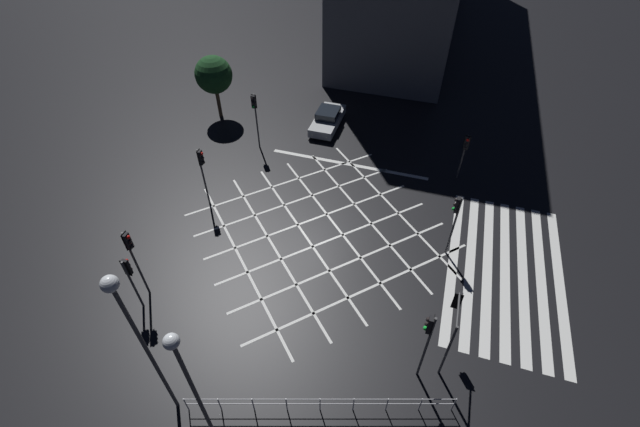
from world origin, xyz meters
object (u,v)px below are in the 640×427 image
traffic_light_nw_cross (132,252)px  street_tree_near (214,75)px  traffic_light_ne_main (255,111)px  traffic_light_sw_cross (427,336)px  street_lamp_east (133,325)px  waiting_car (328,119)px  traffic_light_nw_main (130,274)px  street_lamp_west (188,378)px  traffic_light_median_south (455,215)px  traffic_light_se_main (465,149)px  traffic_light_median_north (202,167)px  traffic_light_sw_main (454,319)px

traffic_light_nw_cross → street_tree_near: (16.55, 4.41, 0.30)m
traffic_light_ne_main → traffic_light_sw_cross: 19.00m
street_lamp_east → street_tree_near: bearing=22.3°
waiting_car → traffic_light_nw_main: bearing=-12.6°
street_lamp_east → street_tree_near: size_ratio=1.76×
street_lamp_west → traffic_light_median_south: bearing=-31.2°
traffic_light_se_main → street_tree_near: 18.75m
traffic_light_nw_main → traffic_light_se_main: bearing=-43.8°
traffic_light_nw_cross → street_lamp_west: (-5.27, -6.41, 2.15)m
street_lamp_east → waiting_car: street_lamp_east is taller
traffic_light_se_main → traffic_light_nw_cross: traffic_light_nw_cross is taller
street_lamp_east → traffic_light_sw_cross: bearing=-65.1°
traffic_light_median_north → street_tree_near: street_tree_near is taller
traffic_light_se_main → street_lamp_east: (-18.58, 9.90, 3.72)m
traffic_light_nw_main → traffic_light_ne_main: bearing=-0.7°
traffic_light_median_south → waiting_car: size_ratio=0.93×
street_lamp_west → street_tree_near: size_ratio=1.59×
traffic_light_median_south → street_lamp_west: street_lamp_west is taller
traffic_light_ne_main → traffic_light_sw_main: size_ratio=1.13×
traffic_light_se_main → traffic_light_nw_main: bearing=-43.8°
traffic_light_median_north → traffic_light_sw_main: bearing=-21.8°
traffic_light_median_north → traffic_light_ne_main: (6.46, -0.47, 0.08)m
traffic_light_sw_cross → traffic_light_sw_main: (1.36, -0.98, -0.44)m
traffic_light_se_main → traffic_light_median_south: traffic_light_median_south is taller
traffic_light_median_north → street_tree_near: 10.51m
traffic_light_se_main → traffic_light_sw_main: (-12.94, -0.27, 0.32)m
traffic_light_ne_main → traffic_light_sw_cross: size_ratio=0.95×
traffic_light_nw_cross → traffic_light_median_north: bearing=91.9°
traffic_light_median_north → traffic_light_se_main: (7.09, -14.38, -0.53)m
traffic_light_median_north → traffic_light_se_main: bearing=26.2°
traffic_light_nw_cross → street_lamp_west: bearing=-39.4°
traffic_light_median_south → traffic_light_se_main: bearing=-91.5°
traffic_light_sw_cross → street_lamp_west: street_lamp_west is taller
street_lamp_west → waiting_car: bearing=5.6°
traffic_light_median_south → traffic_light_sw_cross: 7.53m
traffic_light_se_main → traffic_light_sw_cross: bearing=-2.8°
traffic_light_se_main → street_lamp_west: street_lamp_west is taller
traffic_light_nw_main → street_lamp_west: (-4.59, -6.34, 2.88)m
traffic_light_se_main → traffic_light_ne_main: bearing=-87.4°
traffic_light_nw_main → traffic_light_sw_main: (1.75, -14.35, 0.30)m
traffic_light_nw_cross → traffic_light_sw_cross: (-0.29, -13.43, 0.00)m
traffic_light_ne_main → street_lamp_west: street_lamp_west is taller
traffic_light_nw_main → traffic_light_median_north: 7.63m
traffic_light_median_north → street_lamp_east: street_lamp_east is taller
traffic_light_se_main → waiting_car: (3.60, 10.00, -1.76)m
traffic_light_nw_main → traffic_light_median_south: bearing=-60.4°
traffic_light_se_main → traffic_light_nw_cross: size_ratio=0.75×
traffic_light_nw_main → traffic_light_median_south: size_ratio=0.83×
traffic_light_sw_cross → waiting_car: 20.33m
traffic_light_nw_main → waiting_car: bearing=-12.6°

